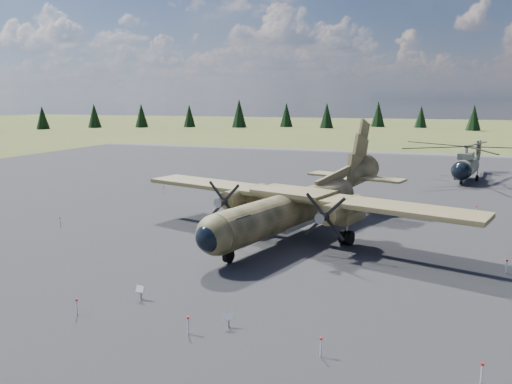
% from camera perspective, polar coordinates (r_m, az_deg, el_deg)
% --- Properties ---
extents(ground, '(500.00, 500.00, 0.00)m').
position_cam_1_polar(ground, '(35.68, -0.73, -6.30)').
color(ground, brown).
rests_on(ground, ground).
extents(apron, '(120.00, 120.00, 0.04)m').
position_cam_1_polar(apron, '(44.89, 3.64, -2.79)').
color(apron, '#515155').
rests_on(apron, ground).
extents(transport_plane, '(27.28, 24.36, 9.10)m').
position_cam_1_polar(transport_plane, '(38.58, 5.02, -1.04)').
color(transport_plane, '#373C20').
rests_on(transport_plane, ground).
extents(helicopter_near, '(21.36, 22.76, 4.62)m').
position_cam_1_polar(helicopter_near, '(68.71, 22.93, 3.82)').
color(helicopter_near, '#67695B').
rests_on(helicopter_near, ground).
extents(info_placard_left, '(0.51, 0.27, 0.76)m').
position_cam_1_polar(info_placard_left, '(27.25, -13.06, -10.89)').
color(info_placard_left, gray).
rests_on(info_placard_left, ground).
extents(info_placard_right, '(0.46, 0.29, 0.67)m').
position_cam_1_polar(info_placard_right, '(23.64, -3.16, -14.21)').
color(info_placard_right, gray).
rests_on(info_placard_right, ground).
extents(barrier_fence, '(33.12, 29.62, 0.85)m').
position_cam_1_polar(barrier_fence, '(35.62, -1.48, -5.48)').
color(barrier_fence, white).
rests_on(barrier_fence, ground).
extents(treeline, '(326.46, 333.17, 10.89)m').
position_cam_1_polar(treeline, '(33.66, 2.04, 0.85)').
color(treeline, black).
rests_on(treeline, ground).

